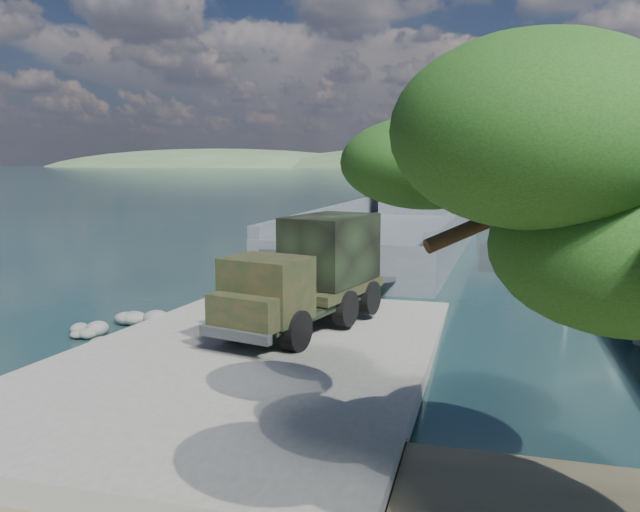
% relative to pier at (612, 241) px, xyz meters
% --- Properties ---
extents(ground, '(1400.00, 1400.00, 0.00)m').
position_rel_pier_xyz_m(ground, '(-13.00, -18.77, -1.60)').
color(ground, '#163636').
rests_on(ground, ground).
extents(boat_ramp, '(10.00, 18.00, 0.50)m').
position_rel_pier_xyz_m(boat_ramp, '(-13.00, -19.77, -1.35)').
color(boat_ramp, gray).
rests_on(boat_ramp, ground).
extents(shoreline_rocks, '(3.20, 5.60, 0.90)m').
position_rel_pier_xyz_m(shoreline_rocks, '(-19.20, -18.27, -1.60)').
color(shoreline_rocks, '#5E5F5C').
rests_on(shoreline_rocks, ground).
extents(distant_headlands, '(1000.00, 240.00, 48.00)m').
position_rel_pier_xyz_m(distant_headlands, '(37.00, 541.23, -1.60)').
color(distant_headlands, '#415937').
rests_on(distant_headlands, ground).
extents(pier, '(6.40, 44.00, 6.10)m').
position_rel_pier_xyz_m(pier, '(0.00, 0.00, 0.00)').
color(pier, gray).
rests_on(pier, ground).
extents(landing_craft, '(10.02, 35.03, 10.31)m').
position_rel_pier_xyz_m(landing_craft, '(-12.47, 5.10, -0.76)').
color(landing_craft, '#4D545B').
rests_on(landing_craft, ground).
extents(military_truck, '(4.11, 7.99, 3.56)m').
position_rel_pier_xyz_m(military_truck, '(-12.15, -17.02, 0.67)').
color(military_truck, black).
rests_on(military_truck, boat_ramp).
extents(soldier, '(0.66, 0.45, 1.76)m').
position_rel_pier_xyz_m(soldier, '(-14.51, -18.26, -0.22)').
color(soldier, black).
rests_on(soldier, boat_ramp).
extents(sailboat_near, '(2.19, 5.35, 6.33)m').
position_rel_pier_xyz_m(sailboat_near, '(4.25, 14.78, -1.26)').
color(sailboat_near, white).
rests_on(sailboat_near, ground).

